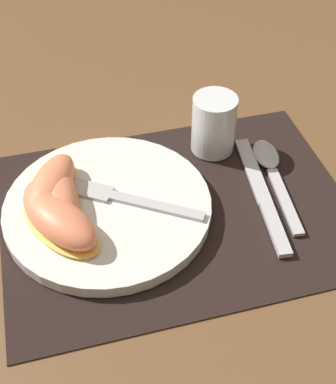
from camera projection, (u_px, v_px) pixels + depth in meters
The scene contains 11 objects.
ground_plane at pixel (177, 211), 0.67m from camera, with size 3.00×3.00×0.00m, color brown.
placemat at pixel (177, 210), 0.67m from camera, with size 0.43×0.32×0.00m.
plate at pixel (108, 207), 0.66m from camera, with size 0.26×0.26×0.02m.
juice_glass at pixel (213, 127), 0.73m from camera, with size 0.06×0.06×0.08m.
knife at pixel (262, 195), 0.68m from camera, with size 0.04×0.21×0.01m.
spoon at pixel (271, 166), 0.72m from camera, with size 0.04×0.18×0.01m.
fork at pixel (117, 197), 0.66m from camera, with size 0.17×0.12×0.00m.
citrus_wedge_0 at pixel (51, 187), 0.65m from camera, with size 0.10×0.13×0.04m.
citrus_wedge_1 at pixel (61, 201), 0.64m from camera, with size 0.05×0.13×0.03m.
citrus_wedge_2 at pixel (48, 210), 0.63m from camera, with size 0.08×0.11×0.03m.
citrus_wedge_3 at pixel (61, 223), 0.61m from camera, with size 0.11×0.12×0.04m.
Camera 1 is at (-0.13, -0.44, 0.49)m, focal length 50.00 mm.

